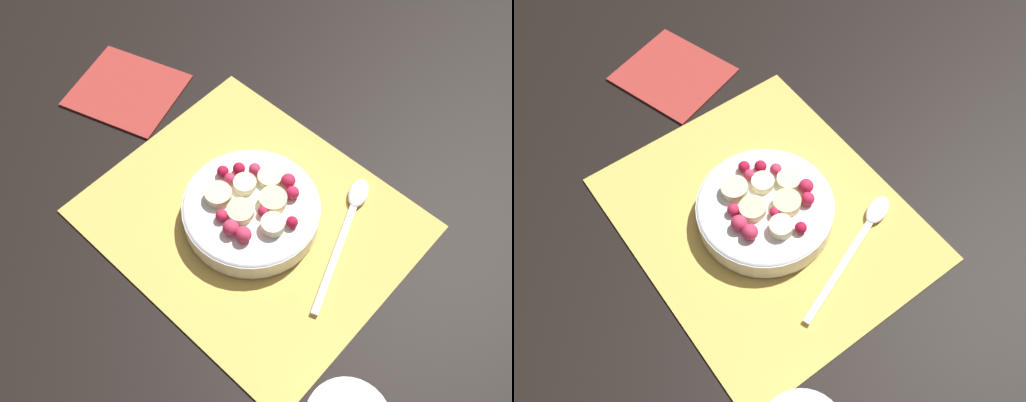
# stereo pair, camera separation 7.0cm
# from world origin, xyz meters

# --- Properties ---
(ground_plane) EXTENTS (3.00, 3.00, 0.00)m
(ground_plane) POSITION_xyz_m (0.00, 0.00, 0.00)
(ground_plane) COLOR black
(placemat) EXTENTS (0.39, 0.33, 0.01)m
(placemat) POSITION_xyz_m (0.00, 0.00, 0.00)
(placemat) COLOR #E0B251
(placemat) RESTS_ON ground_plane
(fruit_bowl) EXTENTS (0.17, 0.17, 0.05)m
(fruit_bowl) POSITION_xyz_m (0.00, 0.00, 0.03)
(fruit_bowl) COLOR white
(fruit_bowl) RESTS_ON placemat
(spoon) EXTENTS (0.09, 0.20, 0.01)m
(spoon) POSITION_xyz_m (0.09, 0.09, 0.01)
(spoon) COLOR silver
(spoon) RESTS_ON placemat
(napkin) EXTENTS (0.19, 0.17, 0.01)m
(napkin) POSITION_xyz_m (-0.29, 0.04, 0.00)
(napkin) COLOR #A3332D
(napkin) RESTS_ON ground_plane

